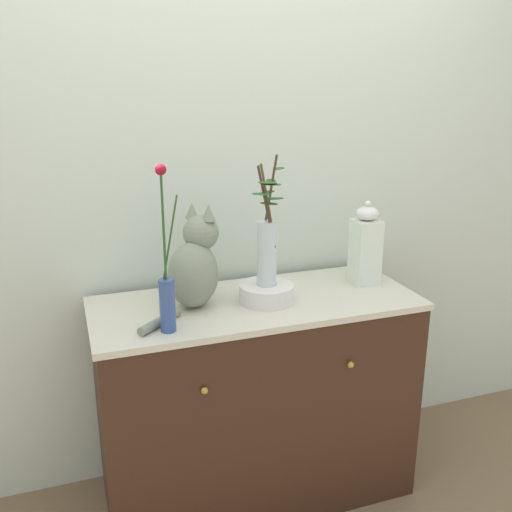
# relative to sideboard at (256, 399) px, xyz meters

# --- Properties ---
(ground_plane) EXTENTS (6.00, 6.00, 0.00)m
(ground_plane) POSITION_rel_sideboard_xyz_m (0.00, 0.00, -0.43)
(ground_plane) COLOR #7B6146
(wall_back) EXTENTS (4.40, 0.08, 2.60)m
(wall_back) POSITION_rel_sideboard_xyz_m (0.00, 0.33, 0.87)
(wall_back) COLOR silver
(wall_back) RESTS_ON ground_plane
(sideboard) EXTENTS (1.26, 0.54, 0.87)m
(sideboard) POSITION_rel_sideboard_xyz_m (0.00, 0.00, 0.00)
(sideboard) COLOR #392115
(sideboard) RESTS_ON ground_plane
(cat_sitting) EXTENTS (0.38, 0.35, 0.38)m
(cat_sitting) POSITION_rel_sideboard_xyz_m (-0.23, 0.03, 0.59)
(cat_sitting) COLOR gray
(cat_sitting) RESTS_ON sideboard
(vase_slim_green) EXTENTS (0.08, 0.05, 0.57)m
(vase_slim_green) POSITION_rel_sideboard_xyz_m (-0.37, -0.16, 0.57)
(vase_slim_green) COLOR #364F91
(vase_slim_green) RESTS_ON sideboard
(bowl_porcelain) EXTENTS (0.21, 0.21, 0.07)m
(bowl_porcelain) POSITION_rel_sideboard_xyz_m (0.04, -0.02, 0.47)
(bowl_porcelain) COLOR white
(bowl_porcelain) RESTS_ON sideboard
(vase_glass_clear) EXTENTS (0.18, 0.18, 0.49)m
(vase_glass_clear) POSITION_rel_sideboard_xyz_m (0.04, -0.02, 0.65)
(vase_glass_clear) COLOR silver
(vase_glass_clear) RESTS_ON bowl_porcelain
(jar_lidded_porcelain) EXTENTS (0.10, 0.10, 0.35)m
(jar_lidded_porcelain) POSITION_rel_sideboard_xyz_m (0.49, 0.04, 0.59)
(jar_lidded_porcelain) COLOR white
(jar_lidded_porcelain) RESTS_ON sideboard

